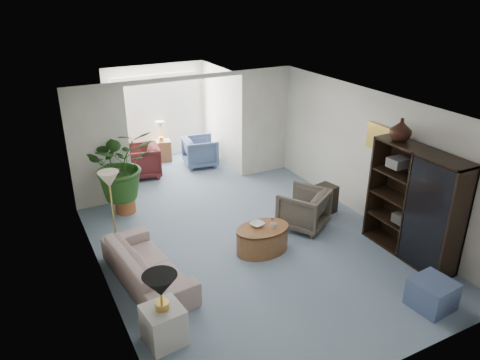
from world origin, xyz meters
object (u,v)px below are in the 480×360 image
coffee_table (262,239)px  plant_pot (126,204)px  framed_picture (380,138)px  table_lamp (160,286)px  end_table (164,325)px  entertainment_cabinet (414,204)px  sunroom_table (162,151)px  sunroom_chair_blue (200,152)px  coffee_bowl (257,224)px  sofa (147,265)px  side_table_dark (324,199)px  floor_lamp (109,180)px  sunroom_chair_maroon (141,161)px  ottoman (432,294)px  wingback_chair (303,209)px  cabinet_urn (401,129)px  coffee_cup (273,226)px

coffee_table → plant_pot: (-1.71, 2.52, -0.07)m
framed_picture → table_lamp: size_ratio=1.14×
end_table → entertainment_cabinet: (4.34, 0.07, 0.68)m
sunroom_table → coffee_table: bearing=-88.3°
sunroom_chair_blue → end_table: bearing=162.0°
coffee_bowl → sunroom_table: (-0.09, 4.79, -0.21)m
sofa → plant_pot: bearing=-13.5°
coffee_bowl → side_table_dark: (1.85, 0.57, -0.20)m
end_table → sunroom_chair_blue: 6.12m
entertainment_cabinet → sunroom_chair_blue: bearing=105.9°
coffee_table → sunroom_table: size_ratio=1.76×
side_table_dark → sunroom_table: size_ratio=1.04×
sunroom_chair_blue → sunroom_table: bearing=54.3°
floor_lamp → coffee_table: (2.18, -1.37, -1.02)m
sunroom_chair_maroon → framed_picture: bearing=47.2°
sofa → plant_pot: 2.49m
table_lamp → sunroom_chair_maroon: (1.31, 5.44, -0.50)m
entertainment_cabinet → ottoman: size_ratio=3.52×
wingback_chair → entertainment_cabinet: bearing=91.7°
sunroom_table → cabinet_urn: bearing=-67.9°
floor_lamp → sunroom_chair_blue: floor_lamp is taller
coffee_table → sunroom_chair_maroon: size_ratio=1.14×
framed_picture → sunroom_chair_blue: size_ratio=0.63×
table_lamp → entertainment_cabinet: 4.34m
ottoman → plant_pot: (-3.11, 4.92, -0.06)m
table_lamp → cabinet_urn: cabinet_urn is taller
framed_picture → wingback_chair: (-1.26, 0.43, -1.33)m
plant_pot → coffee_bowl: bearing=-55.5°
entertainment_cabinet → ottoman: entertainment_cabinet is taller
table_lamp → side_table_dark: 4.50m
framed_picture → side_table_dark: size_ratio=0.89×
coffee_bowl → cabinet_urn: (2.19, -0.82, 1.60)m
framed_picture → sunroom_table: bearing=116.9°
coffee_table → sunroom_chair_blue: 4.19m
sofa → sunroom_chair_maroon: 4.24m
coffee_table → coffee_bowl: size_ratio=4.05×
floor_lamp → side_table_dark: 4.16m
floor_lamp → coffee_cup: bearing=-32.2°
side_table_dark → sunroom_chair_blue: bearing=109.0°
ottoman → sunroom_table: sunroom_table is taller
table_lamp → wingback_chair: bearing=26.8°
table_lamp → end_table: bearing=0.0°
floor_lamp → entertainment_cabinet: entertainment_cabinet is taller
side_table_dark → sunroom_table: side_table_dark is taller
sunroom_chair_maroon → side_table_dark: bearing=47.2°
end_table → sunroom_table: bearing=71.5°
floor_lamp → coffee_cup: floor_lamp is taller
end_table → framed_picture: bearing=15.2°
cabinet_urn → plant_pot: cabinet_urn is taller
table_lamp → plant_pot: 3.91m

